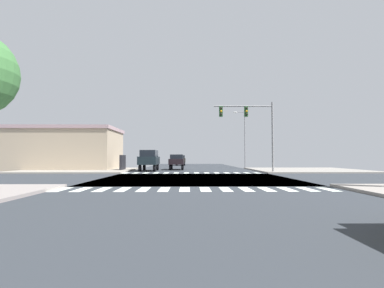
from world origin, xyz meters
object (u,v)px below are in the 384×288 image
(sedan_nearside_1, at_px, (177,161))
(sedan_crossing_2, at_px, (181,159))
(street_lamp, at_px, (243,134))
(suv_farside_1, at_px, (149,159))
(traffic_signal_mast, at_px, (250,121))
(bank_building, at_px, (56,149))

(sedan_nearside_1, xyz_separation_m, sedan_crossing_2, (0.00, 18.30, 0.00))
(street_lamp, bearing_deg, suv_farside_1, -143.59)
(sedan_nearside_1, bearing_deg, suv_farside_1, 45.84)
(sedan_crossing_2, bearing_deg, sedan_nearside_1, 90.00)
(traffic_signal_mast, bearing_deg, sedan_nearside_1, 135.66)
(sedan_nearside_1, bearing_deg, traffic_signal_mast, 135.66)
(traffic_signal_mast, bearing_deg, suv_farside_1, 157.70)
(street_lamp, relative_size, bank_building, 0.50)
(traffic_signal_mast, xyz_separation_m, bank_building, (-22.52, 7.46, -2.58))
(suv_farside_1, distance_m, sedan_crossing_2, 21.60)
(suv_farside_1, bearing_deg, sedan_crossing_2, -97.98)
(bank_building, bearing_deg, suv_farside_1, -14.65)
(traffic_signal_mast, distance_m, bank_building, 23.86)
(bank_building, bearing_deg, sedan_crossing_2, 50.81)
(bank_building, height_order, sedan_nearside_1, bank_building)
(suv_farside_1, relative_size, sedan_crossing_2, 1.07)
(traffic_signal_mast, height_order, bank_building, traffic_signal_mast)
(sedan_crossing_2, bearing_deg, bank_building, 50.81)
(traffic_signal_mast, xyz_separation_m, sedan_crossing_2, (-7.61, 25.74, -4.05))
(sedan_nearside_1, bearing_deg, sedan_crossing_2, -90.00)
(traffic_signal_mast, distance_m, street_lamp, 13.68)
(traffic_signal_mast, bearing_deg, street_lamp, 82.19)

